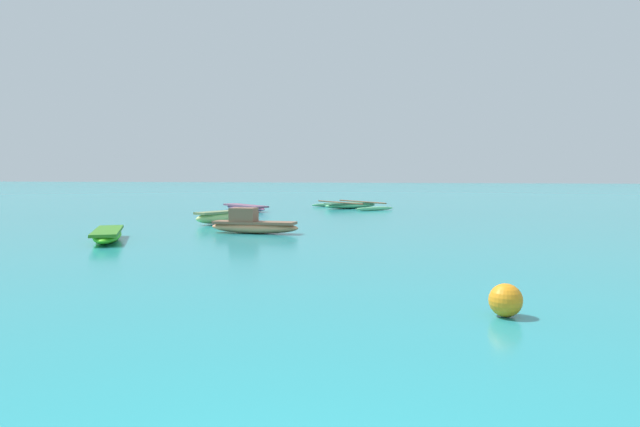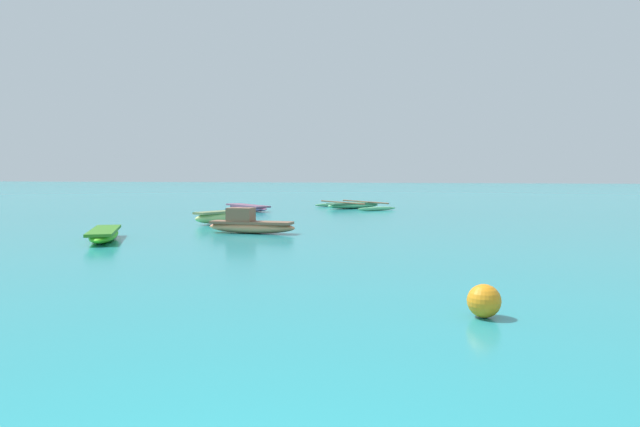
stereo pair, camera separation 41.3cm
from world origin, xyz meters
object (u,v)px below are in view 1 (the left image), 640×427
Objects in this scene: moored_boat_4 at (253,224)px; mooring_buoy_0 at (506,300)px; moored_boat_0 at (107,235)px; moored_boat_3 at (245,207)px; moored_boat_2 at (351,205)px; moored_boat_1 at (223,216)px.

moored_boat_4 is 11.05m from mooring_buoy_0.
mooring_buoy_0 is at bearing 29.06° from moored_boat_0.
mooring_buoy_0 is (10.71, -18.92, 0.04)m from moored_boat_3.
moored_boat_2 is 13.23m from moored_boat_4.
moored_boat_2 reaches higher than moored_boat_3.
moored_boat_3 is (-1.82, 6.98, -0.09)m from moored_boat_1.
moored_boat_4 is (-0.60, -13.21, 0.10)m from moored_boat_2.
mooring_buoy_0 is (9.69, -6.01, 0.03)m from moored_boat_0.
moored_boat_0 is 5.98m from moored_boat_1.
moored_boat_2 is at bearing 105.27° from mooring_buoy_0.
moored_boat_0 is 1.14× the size of moored_boat_1.
moored_boat_2 is 22.86m from mooring_buoy_0.
mooring_buoy_0 is at bearing -119.58° from moored_boat_2.
moored_boat_0 is 1.06× the size of moored_boat_4.
moored_boat_1 is (0.80, 5.93, 0.07)m from moored_boat_0.
moored_boat_4 is 6.57× the size of mooring_buoy_0.
moored_boat_4 is at bearing -120.50° from moored_boat_1.
moored_boat_3 is (-1.02, 12.90, -0.01)m from moored_boat_0.
moored_boat_3 is 7.72× the size of mooring_buoy_0.
moored_boat_3 is 10.87m from moored_boat_4.
mooring_buoy_0 is at bearing -120.10° from moored_boat_1.
moored_boat_1 is 7.21m from moored_boat_3.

